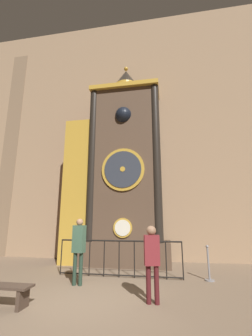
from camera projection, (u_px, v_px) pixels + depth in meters
ground_plane at (83, 303)px, 4.94m from camera, size 28.00×28.00×0.00m
cathedral_back_wall at (125, 128)px, 11.74m from camera, size 24.00×0.32×12.94m
clock_tower at (117, 171)px, 10.03m from camera, size 4.55×1.80×9.21m
railing_fence at (119, 257)px, 7.30m from camera, size 4.06×0.05×1.14m
visitor_near at (79, 244)px, 6.51m from camera, size 0.37×0.28×1.82m
visitor_far at (152, 255)px, 5.11m from camera, size 0.38×0.29×1.66m
stanchion_post at (209, 269)px, 6.81m from camera, size 0.28×0.28×1.03m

